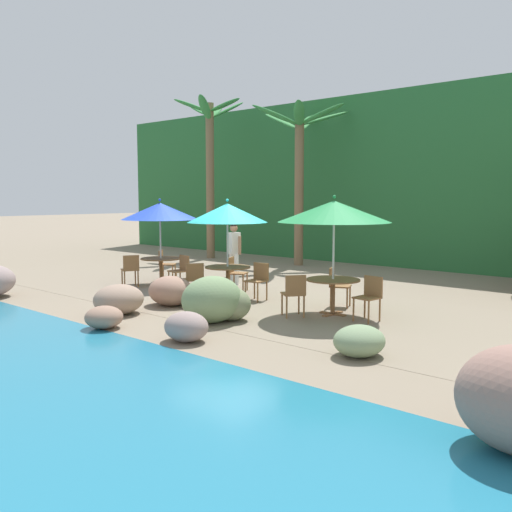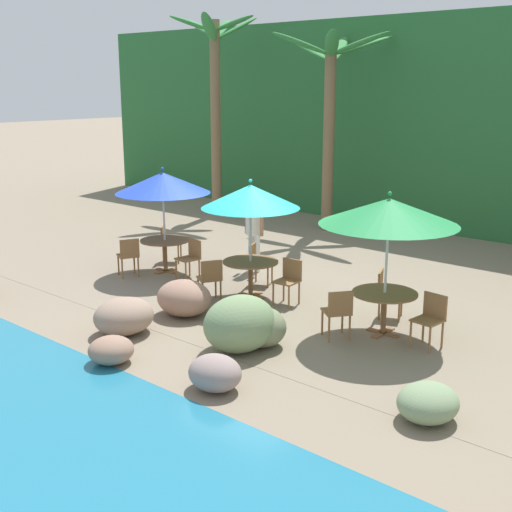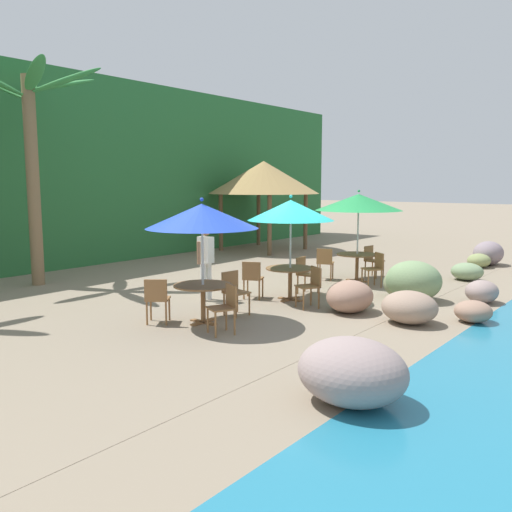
{
  "view_description": "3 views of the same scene",
  "coord_description": "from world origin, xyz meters",
  "px_view_note": "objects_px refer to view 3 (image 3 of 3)",
  "views": [
    {
      "loc": [
        9.26,
        -9.68,
        2.41
      ],
      "look_at": [
        0.75,
        0.02,
        1.04
      ],
      "focal_mm": 39.33,
      "sensor_mm": 36.0,
      "label": 1
    },
    {
      "loc": [
        8.41,
        -9.68,
        4.15
      ],
      "look_at": [
        0.17,
        -0.2,
        0.9
      ],
      "focal_mm": 47.25,
      "sensor_mm": 36.0,
      "label": 2
    },
    {
      "loc": [
        -9.96,
        -6.94,
        2.64
      ],
      "look_at": [
        -0.79,
        0.33,
        1.05
      ],
      "focal_mm": 38.11,
      "sensor_mm": 36.0,
      "label": 3
    }
  ],
  "objects_px": {
    "umbrella_teal": "(291,210)",
    "umbrella_green": "(359,202)",
    "waiter_in_white": "(206,257)",
    "dining_table_blue": "(203,291)",
    "dining_table_green": "(357,259)",
    "palapa_hut": "(264,178)",
    "chair_blue_seaward": "(234,289)",
    "chair_teal_seaward": "(305,272)",
    "dining_table_teal": "(290,273)",
    "umbrella_blue": "(202,216)",
    "chair_green_inland": "(325,261)",
    "chair_blue_inland": "(157,297)",
    "chair_teal_left": "(311,284)",
    "chair_green_left": "(375,267)",
    "chair_teal_inland": "(252,277)",
    "chair_blue_left": "(226,305)",
    "palm_tree_second": "(31,135)",
    "chair_green_seaward": "(372,259)"
  },
  "relations": [
    {
      "from": "umbrella_blue",
      "to": "palapa_hut",
      "type": "xyz_separation_m",
      "value": [
        9.59,
        5.95,
        0.79
      ]
    },
    {
      "from": "chair_blue_left",
      "to": "waiter_in_white",
      "type": "xyz_separation_m",
      "value": [
        1.76,
        2.15,
        0.47
      ]
    },
    {
      "from": "chair_blue_left",
      "to": "chair_blue_seaward",
      "type": "bearing_deg",
      "value": 34.98
    },
    {
      "from": "chair_teal_left",
      "to": "chair_green_left",
      "type": "xyz_separation_m",
      "value": [
        2.97,
        -0.01,
        0.0
      ]
    },
    {
      "from": "waiter_in_white",
      "to": "dining_table_blue",
      "type": "bearing_deg",
      "value": -137.96
    },
    {
      "from": "chair_green_inland",
      "to": "chair_green_left",
      "type": "xyz_separation_m",
      "value": [
        -0.03,
        -1.49,
        0.0
      ]
    },
    {
      "from": "chair_teal_inland",
      "to": "waiter_in_white",
      "type": "bearing_deg",
      "value": 135.13
    },
    {
      "from": "chair_teal_seaward",
      "to": "waiter_in_white",
      "type": "height_order",
      "value": "waiter_in_white"
    },
    {
      "from": "umbrella_blue",
      "to": "chair_teal_inland",
      "type": "distance_m",
      "value": 2.76
    },
    {
      "from": "umbrella_green",
      "to": "chair_green_inland",
      "type": "bearing_deg",
      "value": 118.23
    },
    {
      "from": "chair_blue_seaward",
      "to": "dining_table_green",
      "type": "distance_m",
      "value": 4.88
    },
    {
      "from": "dining_table_green",
      "to": "palapa_hut",
      "type": "distance_m",
      "value": 7.58
    },
    {
      "from": "umbrella_teal",
      "to": "umbrella_green",
      "type": "distance_m",
      "value": 3.05
    },
    {
      "from": "umbrella_green",
      "to": "palm_tree_second",
      "type": "bearing_deg",
      "value": 131.54
    },
    {
      "from": "chair_teal_left",
      "to": "waiter_in_white",
      "type": "height_order",
      "value": "waiter_in_white"
    },
    {
      "from": "dining_table_blue",
      "to": "dining_table_green",
      "type": "height_order",
      "value": "same"
    },
    {
      "from": "dining_table_teal",
      "to": "umbrella_teal",
      "type": "bearing_deg",
      "value": 140.19
    },
    {
      "from": "umbrella_teal",
      "to": "dining_table_green",
      "type": "xyz_separation_m",
      "value": [
        3.05,
        -0.06,
        -1.41
      ]
    },
    {
      "from": "chair_teal_inland",
      "to": "waiter_in_white",
      "type": "distance_m",
      "value": 1.15
    },
    {
      "from": "chair_green_inland",
      "to": "chair_green_left",
      "type": "height_order",
      "value": "same"
    },
    {
      "from": "chair_blue_left",
      "to": "chair_green_left",
      "type": "distance_m",
      "value": 5.57
    },
    {
      "from": "umbrella_green",
      "to": "dining_table_green",
      "type": "xyz_separation_m",
      "value": [
        -0.0,
        0.0,
        -1.5
      ]
    },
    {
      "from": "chair_teal_seaward",
      "to": "palapa_hut",
      "type": "relative_size",
      "value": 0.2
    },
    {
      "from": "chair_teal_left",
      "to": "chair_green_inland",
      "type": "xyz_separation_m",
      "value": [
        2.99,
        1.48,
        0.0
      ]
    },
    {
      "from": "chair_teal_seaward",
      "to": "chair_blue_seaward",
      "type": "bearing_deg",
      "value": -178.86
    },
    {
      "from": "dining_table_blue",
      "to": "dining_table_green",
      "type": "relative_size",
      "value": 1.0
    },
    {
      "from": "umbrella_teal",
      "to": "chair_blue_left",
      "type": "bearing_deg",
      "value": -166.99
    },
    {
      "from": "umbrella_blue",
      "to": "chair_teal_inland",
      "type": "bearing_deg",
      "value": 15.06
    },
    {
      "from": "chair_blue_seaward",
      "to": "umbrella_teal",
      "type": "distance_m",
      "value": 2.37
    },
    {
      "from": "chair_teal_left",
      "to": "chair_green_inland",
      "type": "height_order",
      "value": "same"
    },
    {
      "from": "chair_green_left",
      "to": "chair_teal_left",
      "type": "bearing_deg",
      "value": 179.77
    },
    {
      "from": "umbrella_blue",
      "to": "palapa_hut",
      "type": "relative_size",
      "value": 0.55
    },
    {
      "from": "chair_blue_seaward",
      "to": "chair_teal_seaward",
      "type": "height_order",
      "value": "same"
    },
    {
      "from": "umbrella_blue",
      "to": "waiter_in_white",
      "type": "xyz_separation_m",
      "value": [
        1.49,
        1.34,
        -1.03
      ]
    },
    {
      "from": "chair_blue_left",
      "to": "chair_teal_inland",
      "type": "bearing_deg",
      "value": 29.4
    },
    {
      "from": "umbrella_green",
      "to": "chair_teal_inland",
      "type": "bearing_deg",
      "value": 167.36
    },
    {
      "from": "chair_teal_seaward",
      "to": "palapa_hut",
      "type": "xyz_separation_m",
      "value": [
        6.07,
        5.92,
        2.29
      ]
    },
    {
      "from": "dining_table_blue",
      "to": "umbrella_teal",
      "type": "relative_size",
      "value": 0.47
    },
    {
      "from": "dining_table_green",
      "to": "chair_blue_seaward",
      "type": "bearing_deg",
      "value": 178.07
    },
    {
      "from": "chair_green_seaward",
      "to": "chair_teal_left",
      "type": "bearing_deg",
      "value": -170.38
    },
    {
      "from": "chair_blue_inland",
      "to": "chair_blue_left",
      "type": "bearing_deg",
      "value": -77.43
    },
    {
      "from": "chair_blue_left",
      "to": "chair_green_left",
      "type": "height_order",
      "value": "same"
    },
    {
      "from": "umbrella_blue",
      "to": "chair_blue_left",
      "type": "distance_m",
      "value": 1.73
    },
    {
      "from": "umbrella_teal",
      "to": "chair_green_left",
      "type": "height_order",
      "value": "umbrella_teal"
    },
    {
      "from": "chair_blue_inland",
      "to": "waiter_in_white",
      "type": "relative_size",
      "value": 0.51
    },
    {
      "from": "chair_blue_left",
      "to": "chair_teal_seaward",
      "type": "height_order",
      "value": "same"
    },
    {
      "from": "chair_teal_inland",
      "to": "dining_table_teal",
      "type": "bearing_deg",
      "value": -58.49
    },
    {
      "from": "chair_teal_left",
      "to": "umbrella_green",
      "type": "relative_size",
      "value": 0.36
    },
    {
      "from": "umbrella_blue",
      "to": "chair_green_inland",
      "type": "relative_size",
      "value": 2.71
    },
    {
      "from": "dining_table_blue",
      "to": "chair_blue_seaward",
      "type": "bearing_deg",
      "value": -1.4
    }
  ]
}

